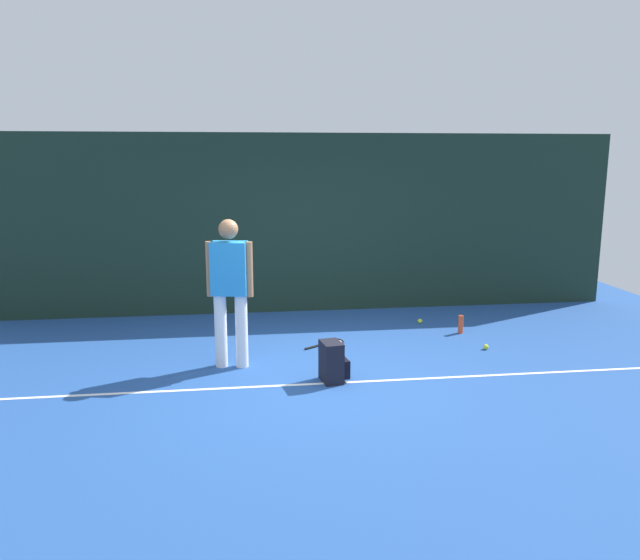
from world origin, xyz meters
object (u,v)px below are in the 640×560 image
Objects in this scene: tennis_player at (230,284)px; tennis_racket at (330,343)px; water_bottle at (461,324)px; tennis_ball_near_player at (486,347)px; tennis_ball_by_fence at (420,321)px; backpack at (333,362)px.

tennis_player is 2.80× the size of tennis_racket.
water_bottle is (3.10, 0.96, -0.84)m from tennis_player.
tennis_player is at bearing -176.08° from tennis_ball_near_player.
tennis_player is 25.76× the size of tennis_ball_by_fence.
tennis_player reaches higher than backpack.
tennis_ball_near_player is at bearing -76.98° from backpack.
backpack is (1.08, -0.63, -0.76)m from tennis_player.
tennis_ball_by_fence is at bearing 41.00° from tennis_player.
backpack is at bearing -157.79° from tennis_ball_near_player.
backpack is (-0.18, -1.36, 0.20)m from tennis_racket.
tennis_ball_near_player is (2.08, 0.85, -0.18)m from backpack.
tennis_ball_near_player is at bearing 15.28° from tennis_player.
tennis_player is at bearing 176.46° from tennis_racket.
tennis_ball_near_player is at bearing -48.93° from tennis_racket.
backpack is at bearing -141.70° from water_bottle.
backpack is at bearing -131.21° from tennis_racket.
backpack is 2.71m from tennis_ball_by_fence.
tennis_ball_by_fence is at bearing -4.68° from tennis_racket.
water_bottle is at bearing 28.65° from tennis_player.
tennis_ball_by_fence reaches higher than tennis_racket.
water_bottle is at bearing -60.89° from backpack.
tennis_ball_by_fence is at bearing 125.14° from water_bottle.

